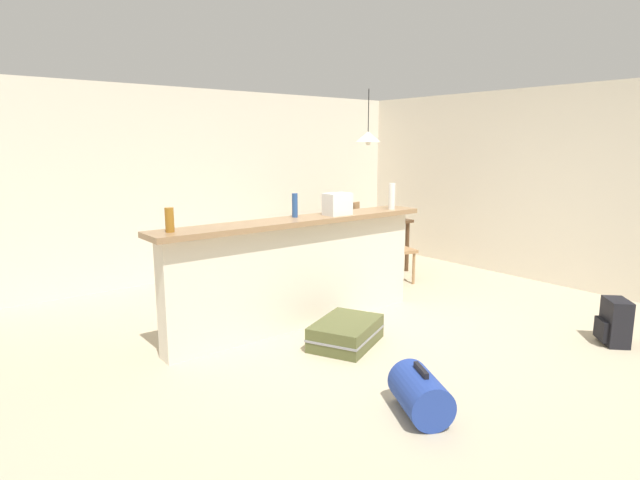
{
  "coord_description": "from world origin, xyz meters",
  "views": [
    {
      "loc": [
        -3.41,
        -3.46,
        1.79
      ],
      "look_at": [
        -0.01,
        0.82,
        0.78
      ],
      "focal_mm": 29.22,
      "sensor_mm": 36.0,
      "label": 1
    }
  ],
  "objects_px": {
    "grocery_bag": "(337,204)",
    "duffel_bag_blue": "(420,394)",
    "bottle_amber": "(170,220)",
    "suitcase_flat_olive": "(346,333)",
    "bottle_white": "(392,196)",
    "backpack_black": "(614,323)",
    "bottle_blue": "(295,205)",
    "pendant_lamp": "(368,137)",
    "dining_table": "(366,227)",
    "dining_chair_far_side": "(345,230)",
    "dining_chair_near_partition": "(394,243)"
  },
  "relations": [
    {
      "from": "grocery_bag",
      "to": "duffel_bag_blue",
      "type": "height_order",
      "value": "grocery_bag"
    },
    {
      "from": "bottle_amber",
      "to": "duffel_bag_blue",
      "type": "relative_size",
      "value": 0.36
    },
    {
      "from": "suitcase_flat_olive",
      "to": "grocery_bag",
      "type": "bearing_deg",
      "value": 56.43
    },
    {
      "from": "bottle_white",
      "to": "backpack_black",
      "type": "distance_m",
      "value": 2.44
    },
    {
      "from": "bottle_blue",
      "to": "duffel_bag_blue",
      "type": "relative_size",
      "value": 0.41
    },
    {
      "from": "pendant_lamp",
      "to": "dining_table",
      "type": "bearing_deg",
      "value": 53.11
    },
    {
      "from": "suitcase_flat_olive",
      "to": "backpack_black",
      "type": "bearing_deg",
      "value": -38.41
    },
    {
      "from": "pendant_lamp",
      "to": "duffel_bag_blue",
      "type": "xyz_separation_m",
      "value": [
        -2.38,
        -3.03,
        -1.73
      ]
    },
    {
      "from": "pendant_lamp",
      "to": "bottle_blue",
      "type": "bearing_deg",
      "value": -151.88
    },
    {
      "from": "bottle_amber",
      "to": "grocery_bag",
      "type": "xyz_separation_m",
      "value": [
        1.73,
        -0.06,
        0.01
      ]
    },
    {
      "from": "dining_table",
      "to": "suitcase_flat_olive",
      "type": "distance_m",
      "value": 2.8
    },
    {
      "from": "grocery_bag",
      "to": "pendant_lamp",
      "type": "height_order",
      "value": "pendant_lamp"
    },
    {
      "from": "dining_table",
      "to": "duffel_bag_blue",
      "type": "bearing_deg",
      "value": -128.09
    },
    {
      "from": "bottle_blue",
      "to": "backpack_black",
      "type": "height_order",
      "value": "bottle_blue"
    },
    {
      "from": "bottle_blue",
      "to": "suitcase_flat_olive",
      "type": "bearing_deg",
      "value": -87.66
    },
    {
      "from": "pendant_lamp",
      "to": "duffel_bag_blue",
      "type": "distance_m",
      "value": 4.23
    },
    {
      "from": "bottle_white",
      "to": "bottle_blue",
      "type": "bearing_deg",
      "value": 172.43
    },
    {
      "from": "backpack_black",
      "to": "dining_chair_far_side",
      "type": "bearing_deg",
      "value": 86.63
    },
    {
      "from": "bottle_white",
      "to": "pendant_lamp",
      "type": "relative_size",
      "value": 0.39
    },
    {
      "from": "pendant_lamp",
      "to": "backpack_black",
      "type": "xyz_separation_m",
      "value": [
        -0.05,
        -3.29,
        -1.68
      ]
    },
    {
      "from": "bottle_white",
      "to": "dining_chair_near_partition",
      "type": "xyz_separation_m",
      "value": [
        0.79,
        0.7,
        -0.71
      ]
    },
    {
      "from": "grocery_bag",
      "to": "dining_table",
      "type": "distance_m",
      "value": 2.13
    },
    {
      "from": "suitcase_flat_olive",
      "to": "bottle_white",
      "type": "bearing_deg",
      "value": 26.54
    },
    {
      "from": "pendant_lamp",
      "to": "suitcase_flat_olive",
      "type": "distance_m",
      "value": 3.18
    },
    {
      "from": "dining_chair_near_partition",
      "to": "pendant_lamp",
      "type": "distance_m",
      "value": 1.46
    },
    {
      "from": "bottle_white",
      "to": "bottle_amber",
      "type": "bearing_deg",
      "value": 178.04
    },
    {
      "from": "duffel_bag_blue",
      "to": "bottle_amber",
      "type": "bearing_deg",
      "value": 115.04
    },
    {
      "from": "grocery_bag",
      "to": "suitcase_flat_olive",
      "type": "distance_m",
      "value": 1.3
    },
    {
      "from": "dining_table",
      "to": "backpack_black",
      "type": "xyz_separation_m",
      "value": [
        -0.11,
        -3.38,
        -0.44
      ]
    },
    {
      "from": "bottle_amber",
      "to": "dining_table",
      "type": "distance_m",
      "value": 3.59
    },
    {
      "from": "dining_chair_near_partition",
      "to": "duffel_bag_blue",
      "type": "xyz_separation_m",
      "value": [
        -2.39,
        -2.52,
        -0.36
      ]
    },
    {
      "from": "dining_chair_far_side",
      "to": "dining_table",
      "type": "bearing_deg",
      "value": -101.98
    },
    {
      "from": "dining_table",
      "to": "dining_chair_near_partition",
      "type": "distance_m",
      "value": 0.61
    },
    {
      "from": "bottle_amber",
      "to": "bottle_blue",
      "type": "height_order",
      "value": "bottle_blue"
    },
    {
      "from": "grocery_bag",
      "to": "pendant_lamp",
      "type": "xyz_separation_m",
      "value": [
        1.55,
        1.19,
        0.69
      ]
    },
    {
      "from": "bottle_amber",
      "to": "duffel_bag_blue",
      "type": "distance_m",
      "value": 2.35
    },
    {
      "from": "bottle_white",
      "to": "grocery_bag",
      "type": "relative_size",
      "value": 1.1
    },
    {
      "from": "bottle_amber",
      "to": "pendant_lamp",
      "type": "distance_m",
      "value": 3.53
    },
    {
      "from": "bottle_white",
      "to": "backpack_black",
      "type": "bearing_deg",
      "value": -70.38
    },
    {
      "from": "grocery_bag",
      "to": "suitcase_flat_olive",
      "type": "xyz_separation_m",
      "value": [
        -0.4,
        -0.6,
        -1.09
      ]
    },
    {
      "from": "grocery_bag",
      "to": "duffel_bag_blue",
      "type": "xyz_separation_m",
      "value": [
        -0.83,
        -1.84,
        -1.04
      ]
    },
    {
      "from": "dining_chair_far_side",
      "to": "pendant_lamp",
      "type": "relative_size",
      "value": 1.27
    },
    {
      "from": "duffel_bag_blue",
      "to": "bottle_white",
      "type": "bearing_deg",
      "value": 48.83
    },
    {
      "from": "suitcase_flat_olive",
      "to": "dining_chair_far_side",
      "type": "bearing_deg",
      "value": 48.98
    },
    {
      "from": "pendant_lamp",
      "to": "bottle_white",
      "type": "bearing_deg",
      "value": -123.02
    },
    {
      "from": "dining_chair_far_side",
      "to": "bottle_white",
      "type": "bearing_deg",
      "value": -117.51
    },
    {
      "from": "grocery_bag",
      "to": "duffel_bag_blue",
      "type": "distance_m",
      "value": 2.28
    },
    {
      "from": "bottle_amber",
      "to": "bottle_white",
      "type": "bearing_deg",
      "value": -1.96
    },
    {
      "from": "suitcase_flat_olive",
      "to": "dining_chair_near_partition",
      "type": "bearing_deg",
      "value": 33.29
    },
    {
      "from": "grocery_bag",
      "to": "pendant_lamp",
      "type": "distance_m",
      "value": 2.07
    }
  ]
}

